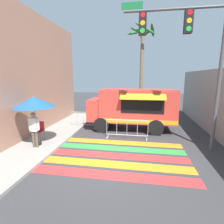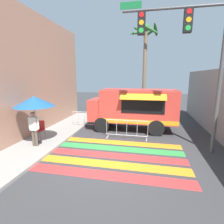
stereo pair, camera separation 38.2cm
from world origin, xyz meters
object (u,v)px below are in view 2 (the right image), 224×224
at_px(barricade_side, 85,120).
at_px(patio_umbrella, 34,102).
at_px(palm_tree, 145,51).
at_px(folding_chair, 40,128).
at_px(vendor_person, 34,127).
at_px(barricade_front, 127,129).
at_px(food_truck, 132,107).
at_px(traffic_signal_pole, 189,44).

bearing_deg(barricade_side, patio_umbrella, -106.77).
relative_size(patio_umbrella, palm_tree, 0.31).
xyz_separation_m(folding_chair, palm_tree, (4.95, 7.45, 4.63)).
bearing_deg(vendor_person, barricade_side, 82.98).
relative_size(vendor_person, barricade_front, 0.72).
bearing_deg(barricade_side, folding_chair, -113.01).
height_order(folding_chair, palm_tree, palm_tree).
xyz_separation_m(patio_umbrella, folding_chair, (-0.21, 0.54, -1.44)).
distance_m(food_truck, barricade_front, 1.98).
relative_size(food_truck, palm_tree, 0.71).
relative_size(traffic_signal_pole, folding_chair, 6.64).
bearing_deg(traffic_signal_pole, palm_tree, 105.25).
height_order(traffic_signal_pole, vendor_person, traffic_signal_pole).
xyz_separation_m(food_truck, barricade_side, (-3.11, -0.07, -0.97)).
height_order(patio_umbrella, vendor_person, patio_umbrella).
bearing_deg(folding_chair, traffic_signal_pole, 20.97).
xyz_separation_m(barricade_front, barricade_side, (-3.00, 1.66, -0.02)).
distance_m(folding_chair, vendor_person, 0.94).
bearing_deg(traffic_signal_pole, patio_umbrella, -171.95).
bearing_deg(barricade_side, palm_tree, 50.45).
distance_m(traffic_signal_pole, folding_chair, 7.90).
relative_size(vendor_person, barricade_side, 0.98).
height_order(food_truck, vendor_person, food_truck).
distance_m(patio_umbrella, barricade_side, 4.05).
bearing_deg(barricade_front, patio_umbrella, -155.23).
height_order(barricade_front, barricade_side, same).
xyz_separation_m(folding_chair, vendor_person, (0.30, -0.83, 0.32)).
bearing_deg(patio_umbrella, traffic_signal_pole, 8.05).
xyz_separation_m(food_truck, patio_umbrella, (-4.17, -3.61, 0.68)).
xyz_separation_m(patio_umbrella, barricade_side, (1.07, 3.54, -1.66)).
bearing_deg(barricade_side, vendor_person, -104.33).
distance_m(patio_umbrella, vendor_person, 1.16).
xyz_separation_m(traffic_signal_pole, barricade_front, (-2.59, 0.94, -4.07)).
bearing_deg(patio_umbrella, vendor_person, -73.38).
distance_m(barricade_front, barricade_side, 3.43).
bearing_deg(food_truck, patio_umbrella, -139.13).
xyz_separation_m(traffic_signal_pole, palm_tree, (-1.92, 7.04, 0.76)).
xyz_separation_m(food_truck, traffic_signal_pole, (2.49, -2.67, 3.12)).
bearing_deg(folding_chair, vendor_person, -52.74).
height_order(patio_umbrella, barricade_front, patio_umbrella).
distance_m(traffic_signal_pole, palm_tree, 7.34).
bearing_deg(palm_tree, patio_umbrella, -120.68).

